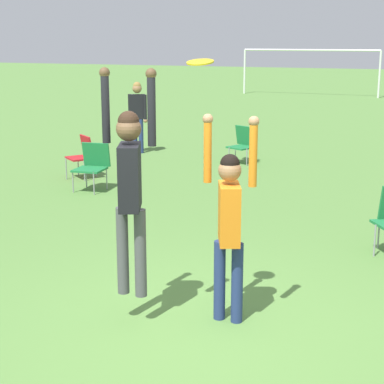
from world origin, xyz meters
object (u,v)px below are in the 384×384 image
Objects in this scene: person_jumping at (130,177)px; person_spectator_far at (137,110)px; camping_chair_5 at (243,142)px; camping_chair_0 at (93,163)px; person_defending at (229,215)px; frisbee at (200,62)px; camping_chair_4 at (83,153)px.

person_jumping is 10.12m from person_spectator_far.
camping_chair_5 is (-1.84, 8.73, -1.04)m from person_jumping.
camping_chair_0 is at bearing -104.36° from person_spectator_far.
person_defending reaches higher than person_spectator_far.
camping_chair_0 is at bearing 132.10° from frisbee.
person_jumping is 6.15m from camping_chair_0.
person_jumping is at bearing -154.70° from frisbee.
camping_chair_0 is 1.06× the size of camping_chair_5.
camping_chair_4 is 3.19m from person_spectator_far.
camping_chair_4 is (-5.25, 5.42, -0.61)m from person_defending.
camping_chair_0 is at bearing 89.63° from camping_chair_5.
person_spectator_far reaches higher than camping_chair_4.
person_jumping is 8.71× the size of frisbee.
frisbee is at bearing -88.89° from person_spectator_far.
camping_chair_4 is at bearing 72.97° from camping_chair_5.
frisbee is 7.73m from camping_chair_4.
camping_chair_5 is at bearing -12.31° from person_jumping.
frisbee reaches higher than camping_chair_0.
camping_chair_0 reaches higher than camping_chair_4.
person_jumping is 2.53× the size of camping_chair_0.
camping_chair_0 is at bearing 11.67° from person_jumping.
camping_chair_0 is 1.04× the size of camping_chair_4.
frisbee is 6.57m from camping_chair_0.
person_defending is 1.18× the size of person_spectator_far.
frisbee is (-0.27, -0.11, 1.49)m from person_defending.
frisbee reaches higher than person_spectator_far.
person_defending is 7.57m from camping_chair_4.
frisbee is at bearing 130.07° from camping_chair_5.
camping_chair_0 is 0.50× the size of person_spectator_far.
person_spectator_far is at bearing -47.18° from camping_chair_4.
camping_chair_4 reaches higher than camping_chair_5.
camping_chair_5 is (2.51, 2.91, -0.03)m from camping_chair_4.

